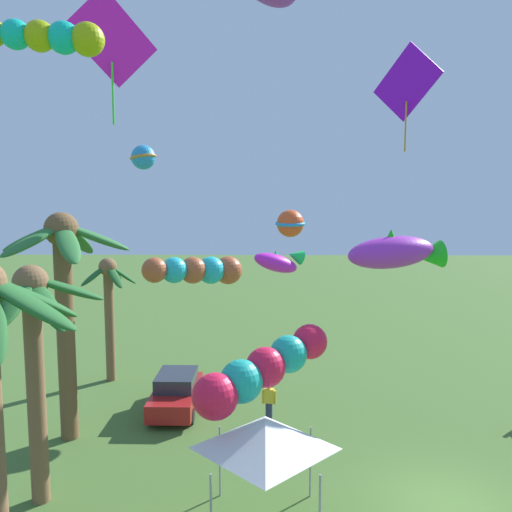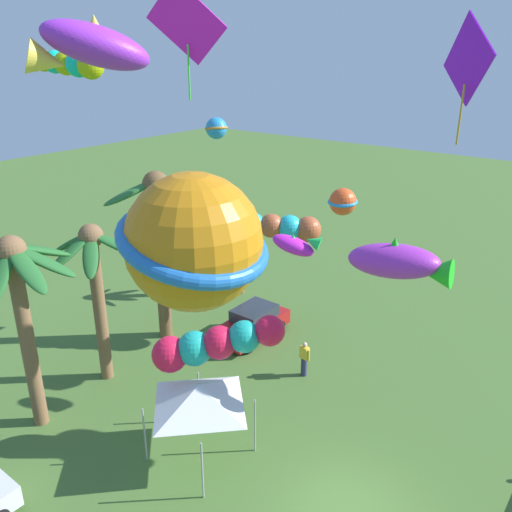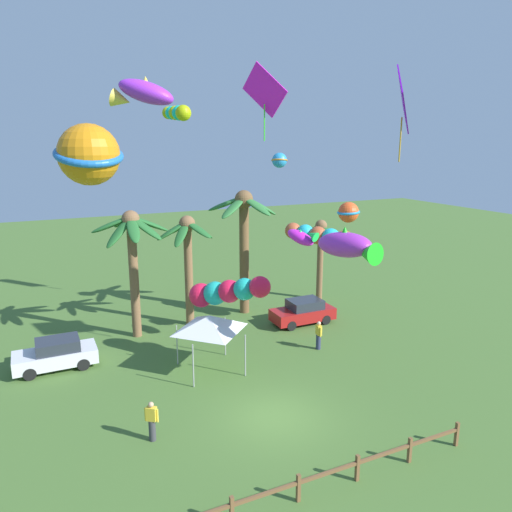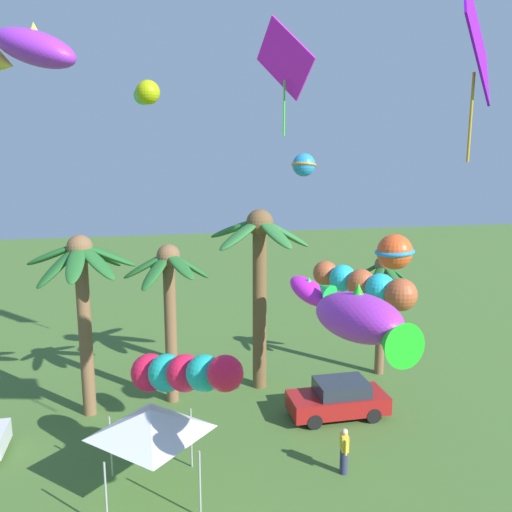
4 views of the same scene
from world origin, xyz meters
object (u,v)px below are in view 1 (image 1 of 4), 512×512
kite_diamond_5 (407,84)px  kite_tube_8 (198,270)px  spectator_0 (269,403)px  festival_tent (265,435)px  kite_fish_0 (279,262)px  kite_tube_4 (259,371)px  kite_fish_10 (396,252)px  kite_diamond_6 (111,40)px  kite_tube_3 (46,37)px  kite_ball_9 (143,157)px  parked_car_1 (176,392)px  palm_tree_0 (63,277)px  palm_tree_1 (32,331)px  kite_ball_1 (290,223)px  palm_tree_2 (109,295)px

kite_diamond_5 → kite_tube_8: (1.38, 7.78, -6.96)m
spectator_0 → festival_tent: 6.37m
kite_tube_8 → kite_diamond_5: bearing=-100.1°
kite_fish_0 → kite_tube_4: bearing=170.9°
festival_tent → kite_fish_10: bearing=-43.2°
kite_tube_4 → kite_diamond_6: size_ratio=0.85×
kite_tube_3 → kite_ball_9: bearing=-10.3°
kite_diamond_5 → kite_diamond_6: bearing=96.3°
kite_diamond_6 → kite_tube_8: size_ratio=1.16×
kite_tube_8 → kite_ball_9: bearing=140.0°
kite_tube_4 → kite_tube_3: bearing=96.8°
spectator_0 → kite_tube_4: bearing=176.5°
parked_car_1 → palm_tree_0: bearing=126.1°
palm_tree_0 → parked_car_1: bearing=-53.9°
kite_tube_4 → kite_diamond_6: (4.55, 5.05, 9.95)m
palm_tree_1 → kite_tube_3: bearing=-123.4°
palm_tree_0 → palm_tree_1: (-3.93, -0.57, -0.86)m
kite_tube_3 → kite_diamond_5: (6.30, -10.46, 0.06)m
festival_tent → kite_ball_9: size_ratio=2.19×
spectator_0 → kite_ball_1: 6.86m
palm_tree_1 → spectator_0: palm_tree_1 is taller
kite_fish_0 → kite_fish_10: 3.96m
kite_tube_4 → palm_tree_0: bearing=59.7°
spectator_0 → kite_diamond_5: 12.76m
palm_tree_1 → kite_diamond_5: bearing=-63.8°
kite_diamond_6 → kite_fish_10: 11.97m
parked_car_1 → festival_tent: bearing=-154.3°
palm_tree_2 → kite_diamond_6: kite_diamond_6 is taller
parked_car_1 → kite_fish_0: (-2.58, -4.01, 5.64)m
parked_car_1 → kite_tube_8: (0.59, -0.85, 4.87)m
kite_tube_3 → kite_tube_4: 10.12m
festival_tent → kite_ball_1: 8.85m
kite_tube_3 → kite_tube_4: bearing=-83.2°
spectator_0 → kite_tube_3: bearing=136.5°
kite_ball_1 → kite_tube_8: kite_ball_1 is taller
parked_car_1 → kite_tube_3: bearing=165.5°
palm_tree_0 → kite_tube_8: palm_tree_0 is taller
palm_tree_0 → palm_tree_1: size_ratio=1.19×
kite_tube_4 → kite_diamond_5: size_ratio=0.99×
kite_diamond_5 → kite_ball_9: (-0.58, 9.42, -2.62)m
palm_tree_0 → kite_fish_10: bearing=-91.0°
kite_diamond_6 → kite_ball_9: 3.99m
kite_tube_3 → kite_fish_10: (4.40, -9.79, -5.79)m
palm_tree_2 → kite_diamond_6: bearing=-160.0°
palm_tree_0 → festival_tent: (-4.90, -6.97, -3.35)m
palm_tree_0 → palm_tree_2: (5.95, 0.20, -1.79)m
spectator_0 → festival_tent: (-6.15, 0.16, 1.65)m
spectator_0 → kite_ball_9: kite_ball_9 is taller
kite_tube_4 → festival_tent: bearing=-169.9°
palm_tree_2 → kite_tube_8: bearing=-122.7°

